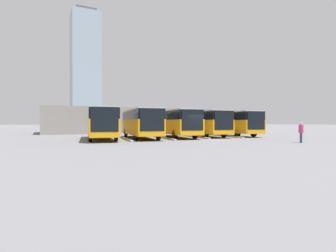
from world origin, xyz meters
name	(u,v)px	position (x,y,z in m)	size (l,w,h in m)	color
ground_plane	(199,140)	(0.00, 0.00, 0.00)	(600.00, 600.00, 0.00)	slate
bus_0	(231,122)	(-8.66, -5.62, 1.77)	(4.22, 11.33, 3.17)	orange
curb_divider_0	(226,136)	(-6.50, -3.99, 0.07)	(0.24, 7.81, 0.15)	#B2B2AD
bus_1	(203,122)	(-4.33, -5.92, 1.77)	(4.22, 11.33, 3.17)	orange
curb_divider_1	(195,137)	(-2.17, -4.28, 0.07)	(0.24, 7.81, 0.15)	#B2B2AD
bus_2	(175,122)	(0.00, -5.31, 1.77)	(4.22, 11.33, 3.17)	orange
curb_divider_2	(164,138)	(2.17, -3.67, 0.07)	(0.24, 7.81, 0.15)	#B2B2AD
bus_3	(140,122)	(4.33, -5.22, 1.77)	(4.22, 11.33, 3.17)	orange
curb_divider_3	(126,139)	(6.50, -3.58, 0.07)	(0.24, 7.81, 0.15)	#B2B2AD
bus_4	(101,122)	(8.67, -5.12, 1.77)	(4.22, 11.33, 3.17)	orange
pedestrian	(301,132)	(-5.78, 7.10, 0.94)	(0.55, 0.55, 1.76)	#38384C
station_building	(128,120)	(0.00, -23.70, 2.17)	(28.90, 12.46, 4.27)	gray
office_tower	(85,69)	(-12.31, -158.25, 37.68)	(18.20, 18.20, 76.56)	#93A8B7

